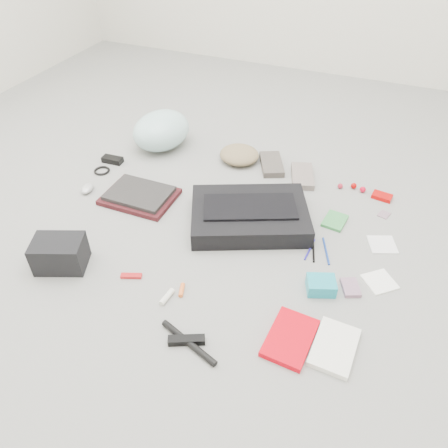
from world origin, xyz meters
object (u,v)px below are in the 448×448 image
at_px(messenger_bag, 250,215).
at_px(laptop, 139,193).
at_px(bike_helmet, 161,130).
at_px(accordion_wallet, 321,285).
at_px(camera_bag, 60,254).
at_px(book_red, 290,338).

bearing_deg(messenger_bag, laptop, 159.49).
height_order(bike_helmet, accordion_wallet, bike_helmet).
height_order(camera_bag, book_red, camera_bag).
xyz_separation_m(camera_bag, accordion_wallet, (0.99, 0.26, -0.04)).
bearing_deg(bike_helmet, accordion_wallet, -16.74).
distance_m(bike_helmet, book_red, 1.42).
bearing_deg(laptop, book_red, -29.41).
relative_size(bike_helmet, camera_bag, 1.75).
distance_m(messenger_bag, camera_bag, 0.81).
bearing_deg(laptop, messenger_bag, 3.41).
relative_size(messenger_bag, book_red, 2.36).
bearing_deg(accordion_wallet, book_red, -120.37).
height_order(messenger_bag, book_red, messenger_bag).
xyz_separation_m(messenger_bag, laptop, (-0.55, -0.03, -0.01)).
relative_size(camera_bag, book_red, 0.90).
relative_size(laptop, camera_bag, 1.49).
bearing_deg(accordion_wallet, bike_helmet, 125.48).
relative_size(messenger_bag, laptop, 1.75).
bearing_deg(accordion_wallet, camera_bag, 174.31).
bearing_deg(bike_helmet, messenger_bag, -15.94).
relative_size(laptop, accordion_wallet, 2.74).
xyz_separation_m(book_red, accordion_wallet, (0.05, 0.26, 0.02)).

